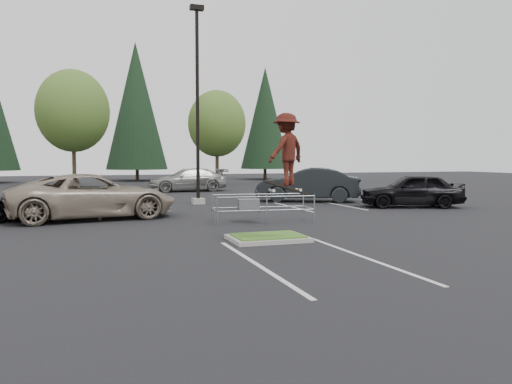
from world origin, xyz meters
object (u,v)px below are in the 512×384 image
object	(u,v)px
conif_c	(265,118)
car_r_black	(412,190)
light_pole	(198,116)
decid_b	(73,114)
skateboarder	(286,150)
cart_corral	(252,205)
car_r_charc	(308,185)
car_far_silver	(188,180)
car_l_tan	(92,196)
decid_c	(217,126)
conif_b	(136,106)

from	to	relation	value
conif_c	car_r_black	world-z (taller)	conif_c
light_pole	conif_c	bearing A→B (deg)	63.85
decid_b	skateboarder	distance (m)	32.31
cart_corral	car_r_charc	size ratio (longest dim) A/B	0.67
conif_c	skateboarder	distance (m)	43.02
conif_c	car_r_charc	bearing A→B (deg)	-105.00
decid_b	conif_c	size ratio (longest dim) A/B	0.77
car_far_silver	conif_c	bearing A→B (deg)	142.64
car_l_tan	conif_c	bearing A→B (deg)	-38.84
decid_c	car_r_black	bearing A→B (deg)	-80.04
car_r_black	decid_c	bearing A→B (deg)	-150.46
car_r_charc	decid_b	bearing A→B (deg)	-121.77
decid_b	decid_c	size ratio (longest dim) A/B	1.15
cart_corral	car_far_silver	world-z (taller)	car_far_silver
light_pole	car_r_black	distance (m)	11.37
decid_c	skateboarder	bearing A→B (deg)	-100.74
light_pole	conif_b	distance (m)	28.69
car_far_silver	decid_b	bearing A→B (deg)	-139.94
car_l_tan	car_r_charc	bearing A→B (deg)	-77.06
cart_corral	car_far_silver	distance (m)	17.99
car_l_tan	car_r_black	xyz separation A→B (m)	(14.76, 0.00, -0.06)
conif_c	car_far_silver	distance (m)	22.14
decid_b	cart_corral	size ratio (longest dim) A/B	2.55
decid_b	car_r_black	world-z (taller)	decid_b
light_pole	cart_corral	world-z (taller)	light_pole
cart_corral	skateboarder	size ratio (longest dim) A/B	1.72
light_pole	car_r_charc	distance (m)	7.03
skateboarder	car_far_silver	world-z (taller)	skateboarder
car_r_charc	car_far_silver	size ratio (longest dim) A/B	0.99
car_l_tan	car_far_silver	xyz separation A→B (m)	(6.61, 15.00, -0.06)
decid_b	conif_b	xyz separation A→B (m)	(6.01, 9.97, 1.81)
skateboarder	car_far_silver	size ratio (longest dim) A/B	0.39
cart_corral	decid_c	bearing A→B (deg)	84.07
light_pole	car_r_charc	bearing A→B (deg)	-4.76
car_r_charc	car_r_black	bearing A→B (deg)	62.79
conif_b	car_r_charc	xyz separation A→B (m)	(6.50, -29.00, -6.92)
car_l_tan	decid_b	bearing A→B (deg)	-5.81
decid_b	car_r_black	xyz separation A→B (m)	(16.01, -23.53, -5.22)
decid_b	conif_b	bearing A→B (deg)	58.91
car_r_charc	car_far_silver	xyz separation A→B (m)	(-4.65, 10.50, -0.11)
light_pole	conif_c	world-z (taller)	conif_c
skateboarder	car_far_silver	distance (m)	23.13
decid_b	car_l_tan	distance (m)	24.12
car_far_silver	car_r_charc	bearing A→B (deg)	21.29
conif_c	car_l_tan	xyz separation A→B (m)	(-18.76, -32.50, -5.96)
light_pole	car_far_silver	xyz separation A→B (m)	(1.35, 10.00, -3.74)
decid_b	light_pole	bearing A→B (deg)	-70.65
conif_c	car_l_tan	world-z (taller)	conif_c
light_pole	skateboarder	world-z (taller)	light_pole
light_pole	car_l_tan	distance (m)	8.14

